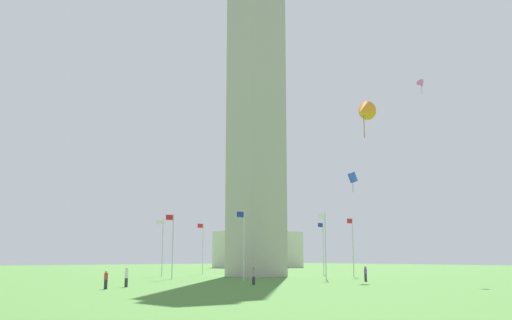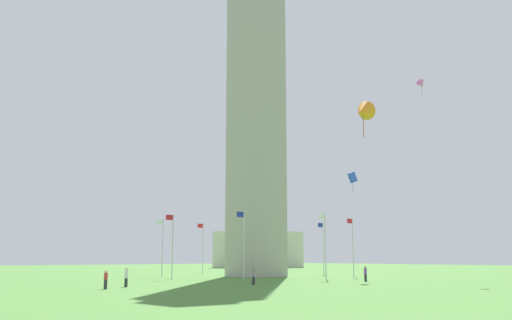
# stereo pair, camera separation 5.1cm
# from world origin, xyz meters

# --- Properties ---
(ground_plane) EXTENTS (260.00, 260.00, 0.00)m
(ground_plane) POSITION_xyz_m (0.00, 0.00, 0.00)
(ground_plane) COLOR #477A33
(obelisk_monument) EXTENTS (6.22, 6.22, 56.54)m
(obelisk_monument) POSITION_xyz_m (0.00, 0.00, 28.27)
(obelisk_monument) COLOR #A8A399
(obelisk_monument) RESTS_ON ground
(flagpole_n) EXTENTS (1.12, 0.14, 8.02)m
(flagpole_n) POSITION_xyz_m (13.43, 0.00, 4.40)
(flagpole_n) COLOR silver
(flagpole_n) RESTS_ON ground
(flagpole_ne) EXTENTS (1.12, 0.14, 8.02)m
(flagpole_ne) POSITION_xyz_m (9.51, 9.45, 4.40)
(flagpole_ne) COLOR silver
(flagpole_ne) RESTS_ON ground
(flagpole_e) EXTENTS (1.12, 0.14, 8.02)m
(flagpole_e) POSITION_xyz_m (0.06, 13.37, 4.40)
(flagpole_e) COLOR silver
(flagpole_e) RESTS_ON ground
(flagpole_se) EXTENTS (1.12, 0.14, 8.02)m
(flagpole_se) POSITION_xyz_m (-9.39, 9.45, 4.40)
(flagpole_se) COLOR silver
(flagpole_se) RESTS_ON ground
(flagpole_s) EXTENTS (1.12, 0.14, 8.02)m
(flagpole_s) POSITION_xyz_m (-13.31, 0.00, 4.40)
(flagpole_s) COLOR silver
(flagpole_s) RESTS_ON ground
(flagpole_sw) EXTENTS (1.12, 0.14, 8.02)m
(flagpole_sw) POSITION_xyz_m (-9.39, -9.45, 4.40)
(flagpole_sw) COLOR silver
(flagpole_sw) RESTS_ON ground
(flagpole_w) EXTENTS (1.12, 0.14, 8.02)m
(flagpole_w) POSITION_xyz_m (0.06, -13.37, 4.40)
(flagpole_w) COLOR silver
(flagpole_w) RESTS_ON ground
(flagpole_nw) EXTENTS (1.12, 0.14, 8.02)m
(flagpole_nw) POSITION_xyz_m (9.51, -9.45, 4.40)
(flagpole_nw) COLOR silver
(flagpole_nw) RESTS_ON ground
(person_gray_shirt) EXTENTS (0.32, 0.32, 1.75)m
(person_gray_shirt) POSITION_xyz_m (14.39, 17.41, 0.87)
(person_gray_shirt) COLOR #2D2D38
(person_gray_shirt) RESTS_ON ground
(person_purple_shirt) EXTENTS (0.32, 0.32, 1.69)m
(person_purple_shirt) POSITION_xyz_m (-0.15, 19.29, 0.84)
(person_purple_shirt) COLOR #2D2D38
(person_purple_shirt) RESTS_ON ground
(person_red_shirt) EXTENTS (0.32, 0.32, 1.61)m
(person_red_shirt) POSITION_xyz_m (28.76, 15.23, 0.80)
(person_red_shirt) COLOR #2D2D38
(person_red_shirt) RESTS_ON ground
(person_white_shirt) EXTENTS (0.32, 0.32, 1.78)m
(person_white_shirt) POSITION_xyz_m (25.90, 13.23, 0.88)
(person_white_shirt) COLOR #2D2D38
(person_white_shirt) RESTS_ON ground
(kite_orange_delta) EXTENTS (1.30, 1.19, 1.93)m
(kite_orange_delta) POSITION_xyz_m (28.06, 43.20, 9.86)
(kite_orange_delta) COLOR orange
(kite_pink_delta) EXTENTS (1.36, 1.13, 2.01)m
(kite_pink_delta) POSITION_xyz_m (-10.94, 20.60, 24.76)
(kite_pink_delta) COLOR pink
(kite_blue_box) EXTENTS (1.19, 0.97, 2.52)m
(kite_blue_box) POSITION_xyz_m (-1.43, 16.73, 12.13)
(kite_blue_box) COLOR blue
(distant_building) EXTENTS (19.94, 13.04, 9.20)m
(distant_building) POSITION_xyz_m (-42.98, -52.19, 4.60)
(distant_building) COLOR beige
(distant_building) RESTS_ON ground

